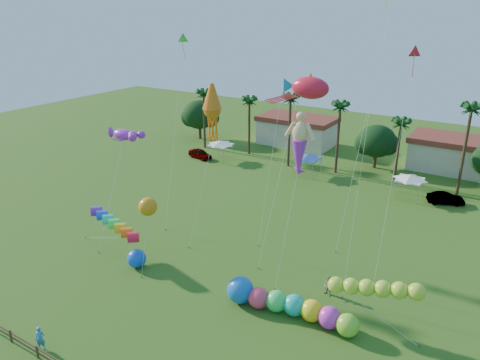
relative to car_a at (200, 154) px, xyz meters
The scene contains 19 objects.
ground 41.93m from the car_a, 56.44° to the right, with size 160.00×160.00×0.00m, color #285116.
tree_line 28.46m from the car_a, 18.71° to the left, with size 69.46×8.91×11.00m.
buildings_row 25.14m from the car_a, 36.86° to the left, with size 35.00×7.00×4.00m.
tent_row 17.36m from the car_a, ahead, with size 31.00×4.00×0.60m.
car_a is the anchor object (origin of this frame).
car_b 35.48m from the car_a, ahead, with size 1.46×4.18×1.38m, color #4C4C54.
spectator_a 43.55m from the car_a, 67.54° to the right, with size 0.66×0.43×1.81m, color teal.
spectator_b 38.86m from the car_a, 37.37° to the right, with size 0.84×0.65×1.72m, color gray.
caterpillar_inflatable 40.15m from the car_a, 43.61° to the right, with size 10.71×2.91×2.18m.
blue_ball 32.20m from the car_a, 63.21° to the right, with size 1.72×1.72×1.72m, color blue.
rainbow_tube 31.60m from the car_a, 66.22° to the right, with size 9.87×4.42×3.50m.
green_worm 41.80m from the car_a, 39.01° to the right, with size 9.56×3.78×3.75m.
orange_ball_kite 32.68m from the car_a, 60.69° to the right, with size 1.88×2.74×6.86m.
merman_kite 36.35m from the car_a, 39.13° to the right, with size 2.51×4.44×14.06m.
fish_kite 35.06m from the car_a, 35.01° to the right, with size 5.31×6.41×16.82m.
squid_kite 27.30m from the car_a, 49.34° to the right, with size 2.40×6.10×15.49m.
lobster_kite 29.86m from the car_a, 66.93° to the right, with size 3.87×4.35×11.96m.
delta_kite_red 41.76m from the car_a, 26.46° to the right, with size 1.05×4.57×19.52m.
delta_kite_green 29.08m from the car_a, 55.79° to the right, with size 1.55×3.50×19.88m.
Camera 1 is at (19.09, -20.03, 22.43)m, focal length 35.00 mm.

